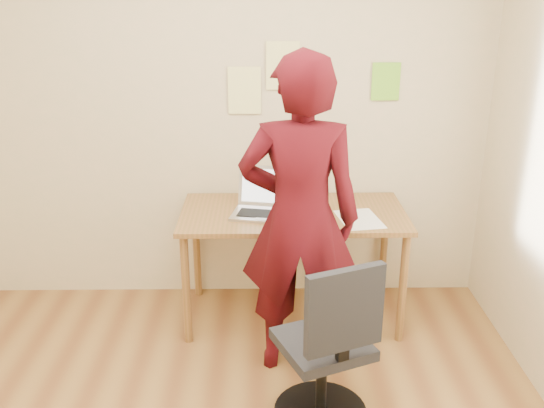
{
  "coord_description": "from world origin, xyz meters",
  "views": [
    {
      "loc": [
        0.27,
        -2.14,
        2.1
      ],
      "look_at": [
        0.31,
        0.95,
        0.95
      ],
      "focal_mm": 40.0,
      "sensor_mm": 36.0,
      "label": 1
    }
  ],
  "objects_px": {
    "desk": "(293,224)",
    "person": "(300,219)",
    "laptop": "(264,204)",
    "office_chair": "(328,356)",
    "phone": "(322,223)"
  },
  "relations": [
    {
      "from": "laptop",
      "to": "phone",
      "type": "distance_m",
      "value": 0.4
    },
    {
      "from": "person",
      "to": "desk",
      "type": "bearing_deg",
      "value": -85.23
    },
    {
      "from": "desk",
      "to": "person",
      "type": "xyz_separation_m",
      "value": [
        0.01,
        -0.53,
        0.24
      ]
    },
    {
      "from": "desk",
      "to": "office_chair",
      "type": "relative_size",
      "value": 1.53
    },
    {
      "from": "phone",
      "to": "person",
      "type": "relative_size",
      "value": 0.08
    },
    {
      "from": "desk",
      "to": "office_chair",
      "type": "height_order",
      "value": "office_chair"
    },
    {
      "from": "laptop",
      "to": "person",
      "type": "relative_size",
      "value": 0.23
    },
    {
      "from": "desk",
      "to": "phone",
      "type": "relative_size",
      "value": 9.46
    },
    {
      "from": "laptop",
      "to": "person",
      "type": "height_order",
      "value": "person"
    },
    {
      "from": "phone",
      "to": "office_chair",
      "type": "distance_m",
      "value": 0.9
    },
    {
      "from": "phone",
      "to": "person",
      "type": "xyz_separation_m",
      "value": [
        -0.15,
        -0.32,
        0.15
      ]
    },
    {
      "from": "desk",
      "to": "phone",
      "type": "height_order",
      "value": "phone"
    },
    {
      "from": "laptop",
      "to": "office_chair",
      "type": "xyz_separation_m",
      "value": [
        0.31,
        -1.02,
        -0.4
      ]
    },
    {
      "from": "desk",
      "to": "person",
      "type": "height_order",
      "value": "person"
    },
    {
      "from": "laptop",
      "to": "person",
      "type": "xyz_separation_m",
      "value": [
        0.19,
        -0.51,
        0.1
      ]
    }
  ]
}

